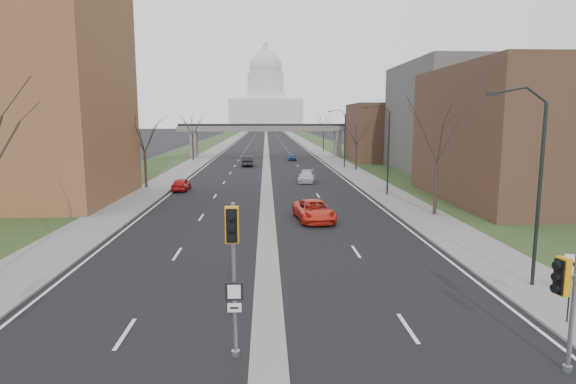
{
  "coord_description": "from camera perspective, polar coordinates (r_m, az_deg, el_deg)",
  "views": [
    {
      "loc": [
        -0.03,
        -14.07,
        7.46
      ],
      "look_at": [
        0.99,
        8.3,
        4.03
      ],
      "focal_mm": 30.0,
      "sensor_mm": 36.0,
      "label": 1
    }
  ],
  "objects": [
    {
      "name": "ground",
      "position": [
        15.92,
        -2.31,
        -19.22
      ],
      "size": [
        700.0,
        700.0,
        0.0
      ],
      "primitive_type": "plane",
      "color": "black",
      "rests_on": "ground"
    },
    {
      "name": "road_surface",
      "position": [
        164.24,
        -2.61,
        6.1
      ],
      "size": [
        20.0,
        600.0,
        0.01
      ],
      "primitive_type": "cube",
      "color": "black",
      "rests_on": "ground"
    },
    {
      "name": "median_strip",
      "position": [
        164.24,
        -2.61,
        6.1
      ],
      "size": [
        1.2,
        600.0,
        0.02
      ],
      "primitive_type": "cube",
      "color": "gray",
      "rests_on": "ground"
    },
    {
      "name": "sidewalk_right",
      "position": [
        164.68,
        1.59,
        6.13
      ],
      "size": [
        4.0,
        600.0,
        0.12
      ],
      "primitive_type": "cube",
      "color": "gray",
      "rests_on": "ground"
    },
    {
      "name": "sidewalk_left",
      "position": [
        164.67,
        -6.81,
        6.08
      ],
      "size": [
        4.0,
        600.0,
        0.12
      ],
      "primitive_type": "cube",
      "color": "gray",
      "rests_on": "ground"
    },
    {
      "name": "grass_verge_right",
      "position": [
        165.22,
        3.68,
        6.12
      ],
      "size": [
        8.0,
        600.0,
        0.1
      ],
      "primitive_type": "cube",
      "color": "#273E1C",
      "rests_on": "ground"
    },
    {
      "name": "grass_verge_left",
      "position": [
        165.22,
        -8.9,
        6.04
      ],
      "size": [
        8.0,
        600.0,
        0.1
      ],
      "primitive_type": "cube",
      "color": "#273E1C",
      "rests_on": "ground"
    },
    {
      "name": "commercial_block_near",
      "position": [
        48.47,
        27.28,
        6.03
      ],
      "size": [
        16.0,
        20.0,
        12.0
      ],
      "primitive_type": "cube",
      "color": "#543427",
      "rests_on": "ground"
    },
    {
      "name": "commercial_block_mid",
      "position": [
        71.77,
        20.6,
        8.2
      ],
      "size": [
        18.0,
        22.0,
        15.0
      ],
      "primitive_type": "cube",
      "color": "#585651",
      "rests_on": "ground"
    },
    {
      "name": "commercial_block_far",
      "position": [
        86.94,
        12.16,
        6.9
      ],
      "size": [
        14.0,
        14.0,
        10.0
      ],
      "primitive_type": "cube",
      "color": "#543427",
      "rests_on": "ground"
    },
    {
      "name": "pedestrian_bridge",
      "position": [
        94.11,
        -2.61,
        7.11
      ],
      "size": [
        34.0,
        3.0,
        6.45
      ],
      "color": "slate",
      "rests_on": "ground"
    },
    {
      "name": "capitol",
      "position": [
        334.26,
        -2.65,
        10.61
      ],
      "size": [
        48.0,
        42.0,
        55.75
      ],
      "color": "silver",
      "rests_on": "ground"
    },
    {
      "name": "streetlight_near",
      "position": [
        22.9,
        26.34,
        6.56
      ],
      "size": [
        2.61,
        0.2,
        8.7
      ],
      "color": "black",
      "rests_on": "sidewalk_right"
    },
    {
      "name": "streetlight_mid",
      "position": [
        47.37,
        10.95,
        7.95
      ],
      "size": [
        2.61,
        0.2,
        8.7
      ],
      "color": "black",
      "rests_on": "sidewalk_right"
    },
    {
      "name": "streetlight_far",
      "position": [
        72.91,
        6.15,
        8.27
      ],
      "size": [
        2.61,
        0.2,
        8.7
      ],
      "color": "black",
      "rests_on": "sidewalk_right"
    },
    {
      "name": "tree_left_b",
      "position": [
        53.67,
        -16.72,
        7.03
      ],
      "size": [
        6.75,
        6.75,
        8.81
      ],
      "color": "#382B21",
      "rests_on": "sidewalk_left"
    },
    {
      "name": "tree_left_c",
      "position": [
        87.04,
        -11.3,
        8.27
      ],
      "size": [
        7.65,
        7.65,
        9.99
      ],
      "color": "#382B21",
      "rests_on": "sidewalk_left"
    },
    {
      "name": "tree_right_a",
      "position": [
        38.36,
        17.39,
        7.09
      ],
      "size": [
        7.2,
        7.2,
        9.4
      ],
      "color": "#382B21",
      "rests_on": "sidewalk_right"
    },
    {
      "name": "tree_right_b",
      "position": [
        70.31,
        8.14,
        7.29
      ],
      "size": [
        6.3,
        6.3,
        8.22
      ],
      "color": "#382B21",
      "rests_on": "sidewalk_right"
    },
    {
      "name": "tree_right_c",
      "position": [
        109.85,
        4.25,
        8.47
      ],
      "size": [
        7.65,
        7.65,
        9.99
      ],
      "color": "#382B21",
      "rests_on": "sidewalk_right"
    },
    {
      "name": "signal_pole_median",
      "position": [
        14.66,
        -6.53,
        -7.25
      ],
      "size": [
        0.57,
        0.8,
        4.94
      ],
      "rotation": [
        0.0,
        0.0,
        -0.01
      ],
      "color": "gray",
      "rests_on": "ground"
    },
    {
      "name": "speed_limit_sign",
      "position": [
        20.25,
        30.52,
        -8.55
      ],
      "size": [
        0.53,
        0.22,
        2.54
      ],
      "rotation": [
        0.0,
        0.0,
        -0.35
      ],
      "color": "black",
      "rests_on": "sidewalk_right"
    },
    {
      "name": "car_left_near",
      "position": [
        51.34,
        -12.53,
        0.91
      ],
      "size": [
        1.66,
        3.97,
        1.34
      ],
      "primitive_type": "imported",
      "rotation": [
        0.0,
        0.0,
        3.12
      ],
      "color": "red",
      "rests_on": "ground"
    },
    {
      "name": "car_left_far",
      "position": [
        76.27,
        -4.76,
        3.66
      ],
      "size": [
        1.74,
        4.77,
        1.56
      ],
      "primitive_type": "imported",
      "rotation": [
        0.0,
        0.0,
        3.12
      ],
      "color": "black",
      "rests_on": "ground"
    },
    {
      "name": "car_right_near",
      "position": [
        35.41,
        3.1,
        -2.21
      ],
      "size": [
        3.07,
        5.66,
        1.51
      ],
      "primitive_type": "imported",
      "rotation": [
        0.0,
        0.0,
        0.11
      ],
      "color": "red",
      "rests_on": "ground"
    },
    {
      "name": "car_right_mid",
      "position": [
        56.84,
        2.21,
        1.84
      ],
      "size": [
        2.44,
        4.75,
        1.32
      ],
      "primitive_type": "imported",
      "rotation": [
        0.0,
        0.0,
        -0.13
      ],
      "color": "silver",
      "rests_on": "ground"
    },
    {
      "name": "car_right_far",
      "position": [
        86.56,
        0.48,
        4.17
      ],
      "size": [
        1.51,
        3.6,
        1.22
      ],
      "primitive_type": "imported",
      "rotation": [
        0.0,
        0.0,
        -0.02
      ],
      "color": "navy",
      "rests_on": "ground"
    }
  ]
}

